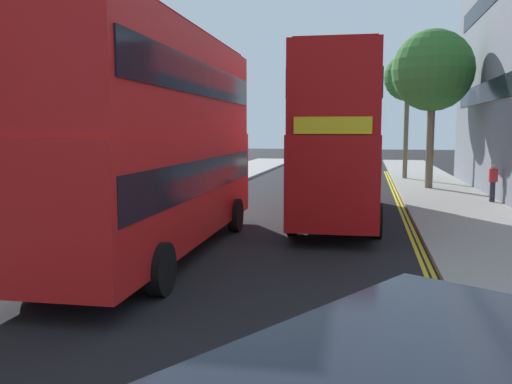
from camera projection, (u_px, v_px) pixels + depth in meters
sidewalk_right at (490, 236)px, 15.88m from camera, size 4.00×80.00×0.14m
sidewalk_left at (85, 221)px, 18.49m from camera, size 4.00×80.00×0.14m
kerb_line_outer at (422, 250)px, 14.37m from camera, size 0.10×56.00×0.01m
kerb_line_inner at (416, 249)px, 14.40m from camera, size 0.10×56.00×0.01m
double_decker_bus_away at (158, 136)px, 13.57m from camera, size 2.98×10.86×5.64m
double_decker_bus_oncoming at (339, 134)px, 19.12m from camera, size 2.95×10.85×5.64m
pedestrian_far at (493, 182)px, 22.85m from camera, size 0.34×0.22×1.62m
street_tree_near at (408, 78)px, 33.45m from camera, size 2.92×2.92×7.75m
street_tree_mid at (433, 71)px, 27.80m from camera, size 4.17×4.17×8.17m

